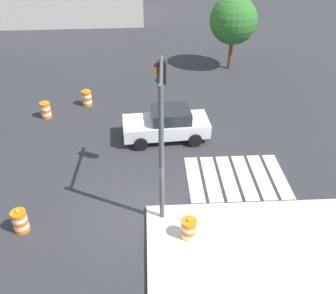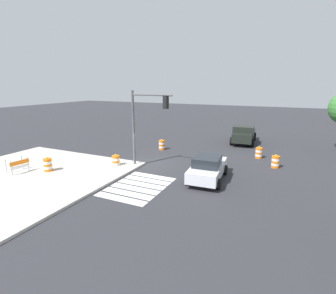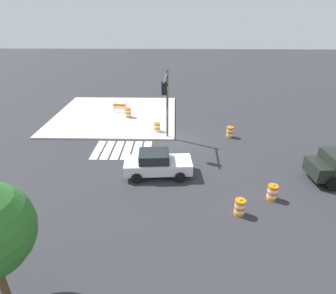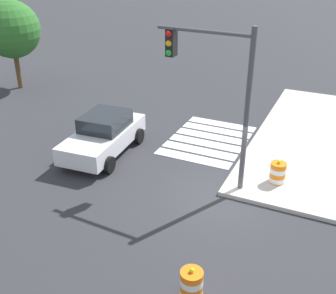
{
  "view_description": "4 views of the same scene",
  "coord_description": "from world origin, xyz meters",
  "px_view_note": "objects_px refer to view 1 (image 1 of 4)",
  "views": [
    {
      "loc": [
        0.23,
        -11.33,
        10.53
      ],
      "look_at": [
        1.01,
        2.73,
        1.11
      ],
      "focal_mm": 40.76,
      "sensor_mm": 36.0,
      "label": 1
    },
    {
      "loc": [
        16.16,
        9.47,
        6.06
      ],
      "look_at": [
        0.14,
        2.0,
        1.64
      ],
      "focal_mm": 26.82,
      "sensor_mm": 36.0,
      "label": 2
    },
    {
      "loc": [
        0.03,
        21.16,
        9.73
      ],
      "look_at": [
        0.47,
        2.59,
        0.69
      ],
      "focal_mm": 30.29,
      "sensor_mm": 36.0,
      "label": 3
    },
    {
      "loc": [
        -11.51,
        -3.46,
        7.89
      ],
      "look_at": [
        0.05,
        1.92,
        1.44
      ],
      "focal_mm": 44.04,
      "sensor_mm": 36.0,
      "label": 4
    }
  ],
  "objects_px": {
    "sports_car": "(167,124)",
    "traffic_barrel_median_far": "(189,230)",
    "traffic_barrel_near_corner": "(20,221)",
    "traffic_light_pole": "(161,116)",
    "traffic_barrel_crosswalk_end": "(87,98)",
    "traffic_barrel_median_near": "(46,110)",
    "street_tree_streetside_near": "(233,20)"
  },
  "relations": [
    {
      "from": "traffic_barrel_median_near",
      "to": "traffic_light_pole",
      "type": "xyz_separation_m",
      "value": [
        6.18,
        -7.26,
        3.46
      ]
    },
    {
      "from": "street_tree_streetside_near",
      "to": "sports_car",
      "type": "bearing_deg",
      "value": -118.6
    },
    {
      "from": "sports_car",
      "to": "traffic_light_pole",
      "type": "xyz_separation_m",
      "value": [
        -0.46,
        -4.75,
        3.1
      ]
    },
    {
      "from": "traffic_barrel_median_far",
      "to": "street_tree_streetside_near",
      "type": "relative_size",
      "value": 0.2
    },
    {
      "from": "traffic_barrel_crosswalk_end",
      "to": "traffic_barrel_median_far",
      "type": "height_order",
      "value": "same"
    },
    {
      "from": "traffic_barrel_median_near",
      "to": "traffic_light_pole",
      "type": "height_order",
      "value": "traffic_light_pole"
    },
    {
      "from": "traffic_barrel_crosswalk_end",
      "to": "street_tree_streetside_near",
      "type": "bearing_deg",
      "value": 28.71
    },
    {
      "from": "traffic_barrel_near_corner",
      "to": "traffic_light_pole",
      "type": "distance_m",
      "value": 6.49
    },
    {
      "from": "traffic_barrel_crosswalk_end",
      "to": "traffic_light_pole",
      "type": "relative_size",
      "value": 0.19
    },
    {
      "from": "traffic_barrel_median_near",
      "to": "traffic_light_pole",
      "type": "relative_size",
      "value": 0.19
    },
    {
      "from": "traffic_barrel_near_corner",
      "to": "traffic_light_pole",
      "type": "xyz_separation_m",
      "value": [
        5.3,
        1.43,
        3.46
      ]
    },
    {
      "from": "street_tree_streetside_near",
      "to": "traffic_barrel_near_corner",
      "type": "bearing_deg",
      "value": -125.06
    },
    {
      "from": "traffic_light_pole",
      "to": "street_tree_streetside_near",
      "type": "relative_size",
      "value": 1.1
    },
    {
      "from": "sports_car",
      "to": "street_tree_streetside_near",
      "type": "height_order",
      "value": "street_tree_streetside_near"
    },
    {
      "from": "traffic_light_pole",
      "to": "traffic_barrel_median_far",
      "type": "bearing_deg",
      "value": -68.52
    },
    {
      "from": "traffic_light_pole",
      "to": "street_tree_streetside_near",
      "type": "xyz_separation_m",
      "value": [
        5.42,
        13.85,
        -0.52
      ]
    },
    {
      "from": "sports_car",
      "to": "street_tree_streetside_near",
      "type": "bearing_deg",
      "value": 61.4
    },
    {
      "from": "traffic_barrel_median_near",
      "to": "traffic_barrel_median_far",
      "type": "bearing_deg",
      "value": -53.34
    },
    {
      "from": "traffic_barrel_median_far",
      "to": "traffic_light_pole",
      "type": "xyz_separation_m",
      "value": [
        -0.87,
        2.21,
        3.46
      ]
    },
    {
      "from": "traffic_barrel_median_far",
      "to": "traffic_light_pole",
      "type": "distance_m",
      "value": 4.2
    },
    {
      "from": "traffic_barrel_median_far",
      "to": "traffic_barrel_near_corner",
      "type": "bearing_deg",
      "value": 172.74
    },
    {
      "from": "sports_car",
      "to": "traffic_barrel_near_corner",
      "type": "bearing_deg",
      "value": -133.0
    },
    {
      "from": "traffic_barrel_near_corner",
      "to": "traffic_light_pole",
      "type": "height_order",
      "value": "traffic_light_pole"
    },
    {
      "from": "traffic_barrel_crosswalk_end",
      "to": "traffic_light_pole",
      "type": "xyz_separation_m",
      "value": [
        4.07,
        -8.65,
        3.46
      ]
    },
    {
      "from": "traffic_barrel_median_far",
      "to": "street_tree_streetside_near",
      "type": "height_order",
      "value": "street_tree_streetside_near"
    },
    {
      "from": "traffic_barrel_near_corner",
      "to": "traffic_barrel_crosswalk_end",
      "type": "distance_m",
      "value": 10.15
    },
    {
      "from": "traffic_barrel_crosswalk_end",
      "to": "traffic_barrel_median_near",
      "type": "relative_size",
      "value": 1.0
    },
    {
      "from": "traffic_barrel_near_corner",
      "to": "traffic_barrel_median_far",
      "type": "bearing_deg",
      "value": -7.26
    },
    {
      "from": "traffic_barrel_median_near",
      "to": "street_tree_streetside_near",
      "type": "height_order",
      "value": "street_tree_streetside_near"
    },
    {
      "from": "sports_car",
      "to": "traffic_barrel_median_far",
      "type": "relative_size",
      "value": 4.33
    },
    {
      "from": "traffic_barrel_median_near",
      "to": "traffic_barrel_median_far",
      "type": "relative_size",
      "value": 1.0
    },
    {
      "from": "traffic_barrel_crosswalk_end",
      "to": "traffic_barrel_median_far",
      "type": "distance_m",
      "value": 11.93
    }
  ]
}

